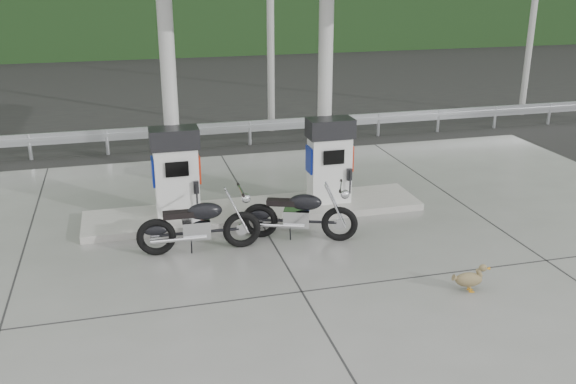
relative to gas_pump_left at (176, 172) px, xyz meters
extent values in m
plane|color=black|center=(1.60, -2.50, -1.07)|extent=(160.00, 160.00, 0.00)
cube|color=slate|center=(1.60, -2.50, -1.06)|extent=(18.00, 14.00, 0.02)
cube|color=gray|center=(1.60, 0.00, -0.98)|extent=(7.00, 1.40, 0.15)
cylinder|color=silver|center=(0.00, 0.40, 1.60)|extent=(0.30, 0.30, 5.00)
cylinder|color=silver|center=(3.20, 0.40, 1.60)|extent=(0.30, 0.30, 5.00)
cube|color=black|center=(1.60, 9.00, -1.07)|extent=(60.00, 7.00, 0.01)
cube|color=black|center=(1.60, 27.50, 1.93)|extent=(80.00, 6.00, 6.00)
camera|label=1|loc=(-0.94, -12.26, 3.88)|focal=40.00mm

